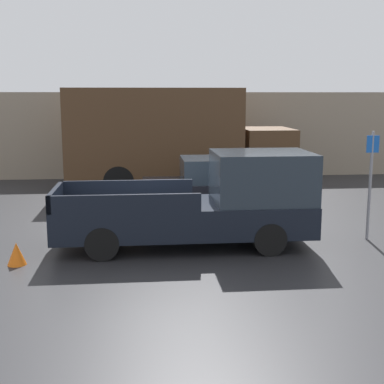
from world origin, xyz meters
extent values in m
plane|color=#232326|center=(0.00, 0.00, 0.00)|extent=(60.00, 60.00, 0.00)
cube|color=gray|center=(0.00, 10.13, 1.76)|extent=(28.00, 0.15, 3.53)
cube|color=black|center=(0.51, -0.30, 0.67)|extent=(5.78, 1.98, 0.70)
cube|color=#28333D|center=(2.30, -0.30, 1.59)|extent=(2.20, 1.86, 1.13)
cube|color=black|center=(-0.79, 0.64, 1.21)|extent=(3.18, 0.10, 0.38)
cube|color=black|center=(-0.79, -1.24, 1.21)|extent=(3.18, 0.10, 0.38)
cube|color=black|center=(-2.33, -0.30, 1.21)|extent=(0.10, 1.98, 0.38)
cylinder|color=black|center=(2.30, 0.57, 0.36)|extent=(0.72, 0.26, 0.72)
cylinder|color=black|center=(2.30, -1.17, 0.36)|extent=(0.72, 0.26, 0.72)
cylinder|color=black|center=(-1.28, 0.57, 0.36)|extent=(0.72, 0.26, 0.72)
cylinder|color=black|center=(-1.28, -1.17, 0.36)|extent=(0.72, 0.26, 0.72)
cube|color=black|center=(1.80, 2.92, 0.63)|extent=(4.39, 1.91, 0.71)
cube|color=#28333D|center=(1.93, 2.92, 1.32)|extent=(2.41, 1.68, 0.67)
cylinder|color=black|center=(3.16, 3.77, 0.33)|extent=(0.65, 0.22, 0.65)
cylinder|color=black|center=(3.16, 2.06, 0.33)|extent=(0.65, 0.22, 0.65)
cylinder|color=black|center=(0.44, 3.77, 0.33)|extent=(0.65, 0.22, 0.65)
cylinder|color=black|center=(0.44, 2.06, 0.33)|extent=(0.65, 0.22, 0.65)
cube|color=#4C331E|center=(4.21, 7.21, 1.35)|extent=(1.79, 2.44, 1.72)
cube|color=#4C331E|center=(0.06, 7.21, 2.08)|extent=(6.17, 2.57, 3.17)
cylinder|color=black|center=(3.88, 8.36, 0.52)|extent=(1.04, 0.30, 1.04)
cylinder|color=black|center=(3.88, 6.06, 0.52)|extent=(1.04, 0.30, 1.04)
cylinder|color=black|center=(-1.19, 8.36, 0.52)|extent=(1.04, 0.30, 1.04)
cylinder|color=black|center=(-1.19, 6.06, 0.52)|extent=(1.04, 0.30, 1.04)
cylinder|color=gray|center=(4.95, -0.15, 1.30)|extent=(0.07, 0.07, 2.60)
cube|color=blue|center=(4.95, -0.17, 2.30)|extent=(0.30, 0.02, 0.40)
cube|color=#194CB2|center=(1.14, 9.81, 0.49)|extent=(0.45, 0.40, 0.98)
cone|color=orange|center=(-3.01, -1.34, 0.23)|extent=(0.39, 0.39, 0.47)
camera|label=1|loc=(-0.47, -12.13, 3.44)|focal=50.00mm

